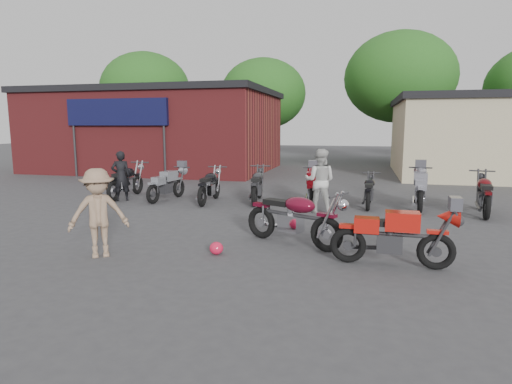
% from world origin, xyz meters
% --- Properties ---
extents(ground, '(90.00, 90.00, 0.00)m').
position_xyz_m(ground, '(0.00, 0.00, 0.00)').
color(ground, '#39393C').
extents(brick_building, '(12.00, 8.00, 4.00)m').
position_xyz_m(brick_building, '(-9.00, 14.00, 2.00)').
color(brick_building, maroon).
rests_on(brick_building, ground).
extents(stucco_building, '(10.00, 8.00, 3.50)m').
position_xyz_m(stucco_building, '(8.50, 15.00, 1.75)').
color(stucco_building, tan).
rests_on(stucco_building, ground).
extents(tree_0, '(6.56, 6.56, 8.20)m').
position_xyz_m(tree_0, '(-14.00, 22.00, 4.10)').
color(tree_0, '#184C14').
rests_on(tree_0, ground).
extents(tree_1, '(5.92, 5.92, 7.40)m').
position_xyz_m(tree_1, '(-5.00, 22.00, 3.70)').
color(tree_1, '#184C14').
rests_on(tree_1, ground).
extents(tree_2, '(7.04, 7.04, 8.80)m').
position_xyz_m(tree_2, '(4.00, 22.00, 4.40)').
color(tree_2, '#184C14').
rests_on(tree_2, ground).
extents(vintage_motorcycle, '(2.29, 1.60, 1.27)m').
position_xyz_m(vintage_motorcycle, '(0.59, 0.68, 0.64)').
color(vintage_motorcycle, '#5C0B1E').
rests_on(vintage_motorcycle, ground).
extents(sportbike, '(2.00, 0.71, 1.15)m').
position_xyz_m(sportbike, '(2.44, -0.21, 0.58)').
color(sportbike, red).
rests_on(sportbike, ground).
extents(helmet, '(0.30, 0.30, 0.24)m').
position_xyz_m(helmet, '(-0.72, -0.30, 0.12)').
color(helmet, red).
rests_on(helmet, ground).
extents(person_dark, '(0.70, 0.63, 1.60)m').
position_xyz_m(person_dark, '(-5.60, 4.49, 0.80)').
color(person_dark, black).
rests_on(person_dark, ground).
extents(person_light, '(0.92, 0.75, 1.77)m').
position_xyz_m(person_light, '(0.75, 4.14, 0.88)').
color(person_light, beige).
rests_on(person_light, ground).
extents(person_tan, '(1.21, 1.10, 1.63)m').
position_xyz_m(person_tan, '(-2.75, -0.94, 0.82)').
color(person_tan, '#907359').
rests_on(person_tan, ground).
extents(row_bike_0, '(0.76, 2.17, 1.25)m').
position_xyz_m(row_bike_0, '(-5.76, 5.06, 0.62)').
color(row_bike_0, black).
rests_on(row_bike_0, ground).
extents(row_bike_1, '(0.96, 2.02, 1.12)m').
position_xyz_m(row_bike_1, '(-4.23, 4.93, 0.56)').
color(row_bike_1, gray).
rests_on(row_bike_1, ground).
extents(row_bike_2, '(0.77, 2.05, 1.17)m').
position_xyz_m(row_bike_2, '(-2.75, 4.90, 0.58)').
color(row_bike_2, black).
rests_on(row_bike_2, ground).
extents(row_bike_3, '(0.95, 2.14, 1.20)m').
position_xyz_m(row_bike_3, '(-1.30, 5.26, 0.60)').
color(row_bike_3, '#27272A').
rests_on(row_bike_3, ground).
extents(row_bike_4, '(0.86, 2.10, 1.18)m').
position_xyz_m(row_bike_4, '(0.42, 5.26, 0.59)').
color(row_bike_4, '#A80E19').
rests_on(row_bike_4, ground).
extents(row_bike_5, '(0.69, 1.85, 1.06)m').
position_xyz_m(row_bike_5, '(2.10, 5.34, 0.53)').
color(row_bike_5, black).
rests_on(row_bike_5, ground).
extents(row_bike_6, '(0.92, 2.21, 1.25)m').
position_xyz_m(row_bike_6, '(3.53, 5.43, 0.62)').
color(row_bike_6, gray).
rests_on(row_bike_6, ground).
extents(row_bike_7, '(1.01, 2.21, 1.23)m').
position_xyz_m(row_bike_7, '(5.11, 4.95, 0.62)').
color(row_bike_7, '#540A0E').
rests_on(row_bike_7, ground).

